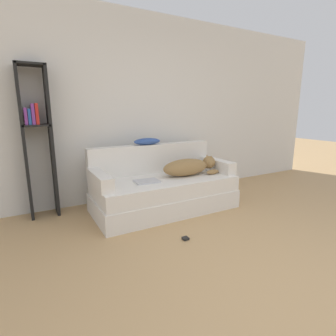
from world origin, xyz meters
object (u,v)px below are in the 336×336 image
at_px(power_adapter, 185,238).
at_px(throw_pillow, 147,141).
at_px(couch, 165,194).
at_px(bookshelf, 37,136).
at_px(dog, 189,167).
at_px(laptop, 147,181).

bearing_deg(power_adapter, throw_pillow, 83.20).
xyz_separation_m(couch, bookshelf, (-1.45, 0.57, 0.80)).
distance_m(dog, laptop, 0.67).
distance_m(laptop, power_adapter, 0.91).
distance_m(throw_pillow, bookshelf, 1.40).
relative_size(bookshelf, power_adapter, 29.71).
bearing_deg(couch, bookshelf, 158.64).
bearing_deg(throw_pillow, dog, -43.81).
bearing_deg(bookshelf, throw_pillow, -7.85).
distance_m(bookshelf, power_adapter, 2.15).
height_order(laptop, power_adapter, laptop).
bearing_deg(throw_pillow, bookshelf, 172.15).
bearing_deg(laptop, power_adapter, -81.65).
relative_size(dog, throw_pillow, 2.10).
relative_size(throw_pillow, power_adapter, 6.34).
relative_size(dog, bookshelf, 0.45).
bearing_deg(bookshelf, laptop, -29.27).
distance_m(couch, throw_pillow, 0.78).
xyz_separation_m(bookshelf, power_adapter, (1.23, -1.44, -1.01)).
bearing_deg(laptop, couch, 18.18).
bearing_deg(laptop, bookshelf, 153.76).
height_order(dog, power_adapter, dog).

